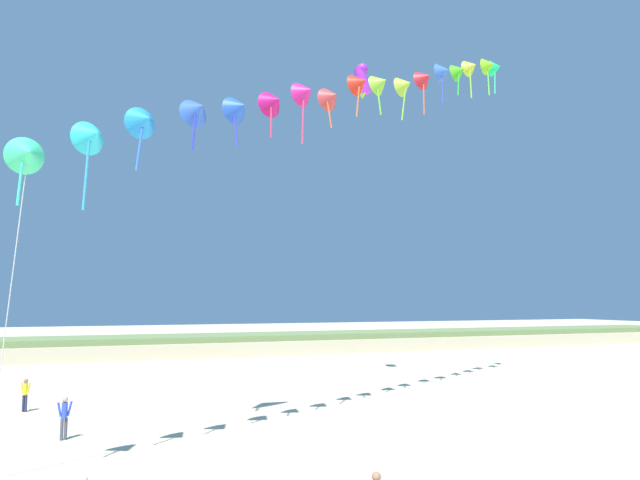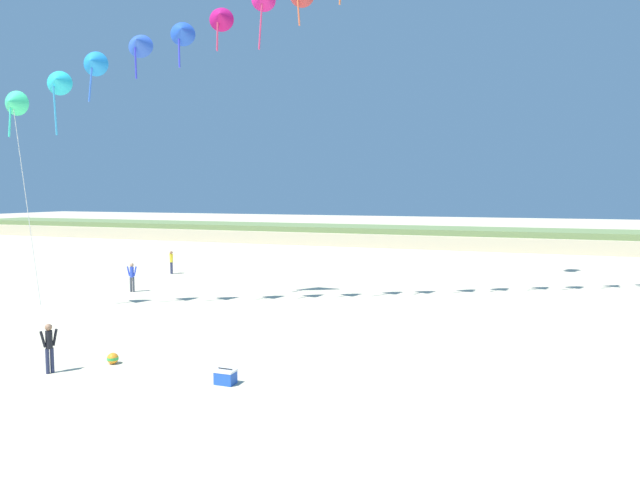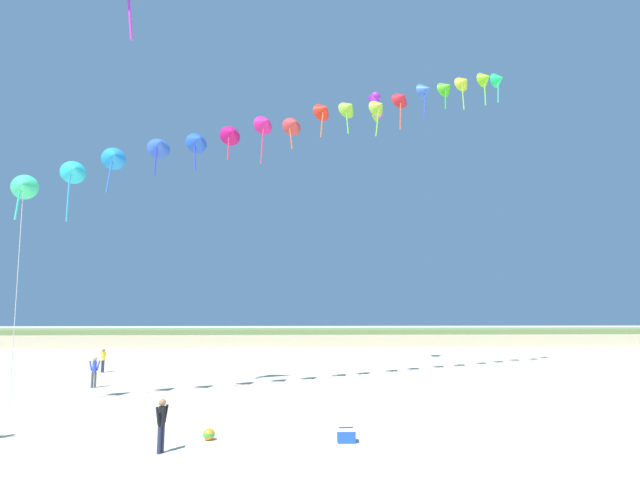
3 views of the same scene
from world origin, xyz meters
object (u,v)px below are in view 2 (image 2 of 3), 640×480
object	(u,v)px
person_near_left	(132,275)
person_near_right	(49,345)
person_mid_center	(171,261)
beach_ball	(113,358)
beach_cooler	(225,377)

from	to	relation	value
person_near_left	person_near_right	size ratio (longest dim) A/B	1.07
person_mid_center	beach_ball	size ratio (longest dim) A/B	4.32
beach_ball	beach_cooler	bearing A→B (deg)	-5.63
person_near_right	beach_cooler	distance (m)	5.63
person_near_right	person_mid_center	distance (m)	21.34
person_near_right	beach_ball	distance (m)	1.96
person_near_right	beach_ball	world-z (taller)	person_near_right
person_near_right	beach_ball	size ratio (longest dim) A/B	4.21
person_near_right	beach_cooler	world-z (taller)	person_near_right
person_mid_center	person_near_left	bearing A→B (deg)	-72.49
person_mid_center	beach_cooler	world-z (taller)	person_mid_center
person_near_right	person_near_left	bearing A→B (deg)	119.10
person_near_left	beach_ball	distance (m)	13.85
person_mid_center	beach_ball	xyz separation A→B (m)	(10.27, -17.87, -0.72)
person_near_left	beach_cooler	distance (m)	17.07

